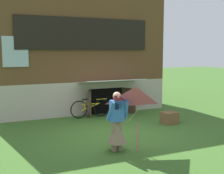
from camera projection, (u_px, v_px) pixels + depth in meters
ground_plane at (117, 134)px, 9.31m from camera, size 60.00×60.00×0.00m
log_house at (69, 48)px, 13.69m from camera, size 7.36×5.56×5.41m
person at (117, 126)px, 7.67m from camera, size 0.61×0.52×1.55m
kite at (136, 106)px, 7.16m from camera, size 1.21×1.22×1.60m
bicycle_yellow at (90, 108)px, 11.59m from camera, size 1.64×0.08×0.75m
wooden_crate at (170, 118)px, 10.59m from camera, size 0.53×0.45×0.42m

